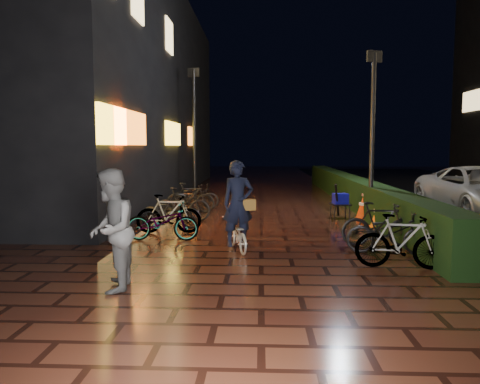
{
  "coord_description": "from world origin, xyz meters",
  "views": [
    {
      "loc": [
        -0.01,
        -9.25,
        2.12
      ],
      "look_at": [
        -0.48,
        1.13,
        1.1
      ],
      "focal_mm": 35.0,
      "sensor_mm": 36.0,
      "label": 1
    }
  ],
  "objects_px": {
    "bystander_person": "(111,230)",
    "cart_assembly": "(340,200)",
    "traffic_barrier": "(371,210)",
    "cyclist": "(238,218)"
  },
  "relations": [
    {
      "from": "traffic_barrier",
      "to": "cart_assembly",
      "type": "distance_m",
      "value": 1.13
    },
    {
      "from": "bystander_person",
      "to": "traffic_barrier",
      "type": "bearing_deg",
      "value": 132.71
    },
    {
      "from": "cyclist",
      "to": "cart_assembly",
      "type": "bearing_deg",
      "value": 58.01
    },
    {
      "from": "bystander_person",
      "to": "traffic_barrier",
      "type": "relative_size",
      "value": 0.97
    },
    {
      "from": "cyclist",
      "to": "traffic_barrier",
      "type": "relative_size",
      "value": 0.99
    },
    {
      "from": "bystander_person",
      "to": "cart_assembly",
      "type": "distance_m",
      "value": 8.48
    },
    {
      "from": "bystander_person",
      "to": "traffic_barrier",
      "type": "height_order",
      "value": "bystander_person"
    },
    {
      "from": "traffic_barrier",
      "to": "bystander_person",
      "type": "bearing_deg",
      "value": -129.67
    },
    {
      "from": "bystander_person",
      "to": "cyclist",
      "type": "relative_size",
      "value": 0.98
    },
    {
      "from": "cart_assembly",
      "to": "bystander_person",
      "type": "bearing_deg",
      "value": -122.24
    }
  ]
}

